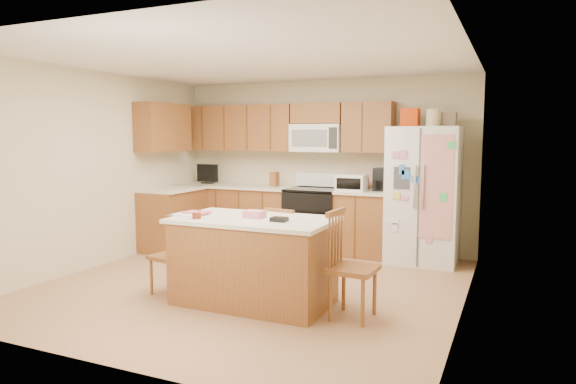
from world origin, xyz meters
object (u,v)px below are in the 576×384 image
at_px(windsor_chair_back, 286,250).
at_px(refrigerator, 424,194).
at_px(windsor_chair_left, 172,256).
at_px(windsor_chair_right, 350,268).
at_px(island, 254,260).
at_px(stove, 314,219).

bearing_deg(windsor_chair_back, refrigerator, 57.03).
height_order(windsor_chair_left, windsor_chair_back, windsor_chair_back).
relative_size(refrigerator, windsor_chair_right, 2.03).
xyz_separation_m(windsor_chair_left, windsor_chair_back, (1.01, 0.69, 0.01)).
relative_size(island, windsor_chair_back, 1.81).
distance_m(island, windsor_chair_back, 0.59).
height_order(refrigerator, windsor_chair_back, refrigerator).
distance_m(refrigerator, windsor_chair_right, 2.48).
bearing_deg(island, windsor_chair_left, -173.93).
bearing_deg(refrigerator, stove, 177.70).
height_order(island, windsor_chair_right, windsor_chair_right).
xyz_separation_m(stove, windsor_chair_left, (-0.63, -2.57, -0.06)).
bearing_deg(windsor_chair_right, refrigerator, 83.96).
bearing_deg(windsor_chair_left, refrigerator, 48.78).
distance_m(refrigerator, island, 2.76).
xyz_separation_m(stove, island, (0.30, -2.47, -0.03)).
distance_m(island, windsor_chair_left, 0.93).
relative_size(island, windsor_chair_right, 1.63).
bearing_deg(refrigerator, island, -117.82).
bearing_deg(refrigerator, windsor_chair_left, -131.22).
height_order(stove, windsor_chair_back, stove).
height_order(windsor_chair_left, windsor_chair_right, windsor_chair_right).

